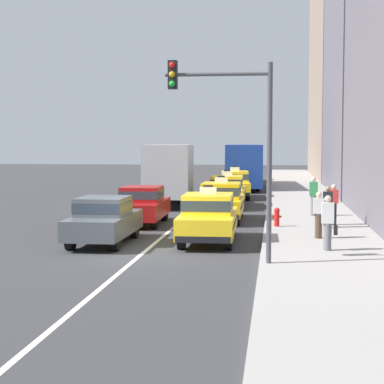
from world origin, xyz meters
The scene contains 19 objects.
ground_plane centered at (0.00, 0.00, 0.00)m, with size 160.00×160.00×0.00m, color #353538.
lane_stripe_left_right centered at (0.00, 20.00, 0.00)m, with size 0.14×80.00×0.01m, color silver.
sidewalk_curb centered at (5.60, 15.00, 0.07)m, with size 4.00×90.00×0.15m, color #9E9993.
sedan_left_nearest centered at (-1.66, 1.87, 0.85)m, with size 1.77×4.30×1.58m.
sedan_left_second centered at (-1.44, 7.19, 0.85)m, with size 1.86×4.34×1.58m.
box_truck_left_third centered at (-1.60, 15.55, 1.78)m, with size 2.67×7.09×3.27m.
taxi_right_nearest centered at (1.77, 2.58, 0.88)m, with size 1.92×4.60×1.96m.
taxi_right_second centered at (1.71, 8.80, 0.88)m, with size 1.87×4.58×1.96m.
taxi_right_third centered at (1.50, 14.90, 0.88)m, with size 1.91×4.59×1.96m.
taxi_right_fourth centered at (1.56, 20.52, 0.88)m, with size 2.12×4.67×1.96m.
bus_right_fifth centered at (1.59, 29.68, 1.82)m, with size 3.19×11.33×3.22m.
taxi_right_sixth centered at (1.50, 38.25, 0.88)m, with size 2.12×4.67×1.96m.
pedestrian_near_crosswalk centered at (6.29, 6.86, 0.96)m, with size 0.36×0.24×1.60m.
pedestrian_mid_block centered at (5.59, 0.53, 0.98)m, with size 0.47×0.24×1.66m.
pedestrian_by_storefront centered at (5.49, 3.08, 0.94)m, with size 0.47×0.24×1.58m.
pedestrian_trailing centered at (5.70, 10.00, 1.01)m, with size 0.47×0.24×1.72m.
pedestrian_far_corner centered at (5.98, 5.97, 0.94)m, with size 0.47×0.24×1.58m.
fire_hydrant centered at (4.08, 6.09, 0.55)m, with size 0.36×0.22×0.73m.
traffic_light_pole centered at (2.89, -1.81, 3.82)m, with size 2.87×0.33×5.58m.
Camera 1 is at (4.02, -19.52, 3.39)m, focal length 61.93 mm.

